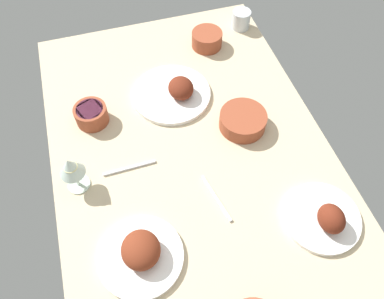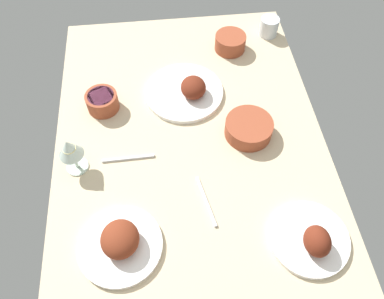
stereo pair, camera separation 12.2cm
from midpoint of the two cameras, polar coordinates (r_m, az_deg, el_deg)
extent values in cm
cube|color=#C6B28E|center=(125.04, 2.78, -1.23)|extent=(140.00, 90.00, 4.00)
cylinder|color=white|center=(115.90, 20.28, -12.79)|extent=(22.70, 22.70, 1.60)
ellipsoid|color=#602314|center=(111.46, 21.54, -13.07)|extent=(8.80, 7.21, 7.86)
cylinder|color=white|center=(109.29, -7.63, -14.49)|extent=(23.87, 23.87, 1.60)
ellipsoid|color=maroon|center=(105.40, -7.57, -13.59)|extent=(11.33, 10.61, 7.38)
cylinder|color=white|center=(138.70, 1.25, 8.52)|extent=(28.55, 28.55, 1.60)
ellipsoid|color=#602314|center=(135.04, 2.81, 9.21)|extent=(10.04, 8.98, 6.76)
cylinder|color=brown|center=(156.08, 8.13, 15.64)|extent=(12.14, 12.14, 6.33)
cylinder|color=#9E3314|center=(154.39, 8.25, 16.39)|extent=(9.96, 9.96, 1.00)
cylinder|color=brown|center=(128.00, 11.29, 2.98)|extent=(15.96, 15.96, 5.64)
cylinder|color=brown|center=(126.19, 11.46, 3.62)|extent=(13.09, 13.09, 1.00)
cylinder|color=brown|center=(134.86, -10.95, 6.97)|extent=(11.16, 11.16, 6.40)
cylinder|color=#4C192D|center=(132.87, -11.14, 7.73)|extent=(9.15, 9.15, 1.00)
cylinder|color=silver|center=(123.96, -14.30, -2.73)|extent=(7.00, 7.00, 0.50)
cylinder|color=silver|center=(120.87, -14.67, -1.81)|extent=(1.00, 1.00, 7.00)
cone|color=silver|center=(115.40, -15.37, -0.02)|extent=(7.60, 7.60, 6.50)
cylinder|color=beige|center=(116.56, -15.21, -0.42)|extent=(4.18, 4.18, 2.80)
cylinder|color=silver|center=(165.46, 13.77, 17.51)|extent=(7.53, 7.53, 7.53)
cube|color=silver|center=(122.60, -6.87, -1.46)|extent=(1.17, 16.96, 0.80)
cube|color=silver|center=(114.58, 5.20, -8.04)|extent=(17.02, 4.46, 0.80)
camera|label=1|loc=(0.06, -87.13, 4.25)|focal=35.18mm
camera|label=2|loc=(0.06, 92.87, -4.25)|focal=35.18mm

